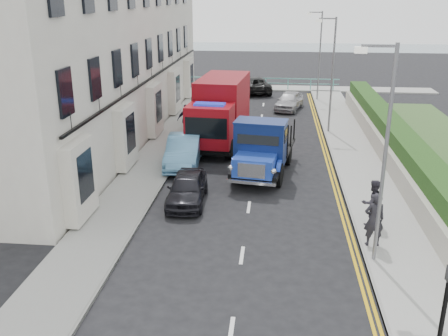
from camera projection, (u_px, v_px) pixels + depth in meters
ground at (246, 229)px, 18.59m from camera, size 120.00×120.00×0.00m
pavement_west at (162, 151)px, 27.52m from camera, size 2.40×38.00×0.12m
pavement_east at (356, 157)px, 26.49m from camera, size 2.60×38.00×0.12m
promenade at (266, 88)px, 45.78m from camera, size 30.00×2.50×0.12m
sea_plane at (271, 51)px, 74.88m from camera, size 120.00×120.00×0.00m
terrace_west at (101, 13)px, 29.34m from camera, size 6.31×30.20×14.25m
garden_east at (395, 143)px, 26.03m from camera, size 1.45×28.00×1.75m
seafront_railing at (266, 84)px, 44.85m from camera, size 13.00×0.08×1.11m
lamp_near at (382, 145)px, 14.98m from camera, size 1.23×0.18×7.00m
lamp_mid at (331, 69)px, 29.99m from camera, size 1.23×0.18×7.00m
lamp_far at (318, 51)px, 39.37m from camera, size 1.23×0.18×7.00m
traffic_signal at (444, 309)px, 10.41m from camera, size 0.16×0.20×3.10m
bedford_lorry at (261, 152)px, 23.36m from camera, size 3.09×6.09×2.77m
red_lorry at (220, 110)px, 28.57m from camera, size 2.99×7.31×3.74m
parked_car_front at (187, 188)px, 20.76m from camera, size 1.67×3.80×1.27m
parked_car_mid at (184, 151)px, 25.26m from camera, size 1.94×4.69×1.51m
parked_car_rear at (207, 113)px, 33.22m from camera, size 2.18×5.27×1.52m
seafront_car_left at (255, 85)px, 43.78m from camera, size 3.28×5.41×1.40m
seafront_car_right at (289, 101)px, 37.32m from camera, size 2.52×4.24×1.35m
pedestrian_east_near at (374, 219)px, 16.84m from camera, size 0.76×0.56×1.92m
pedestrian_east_far at (372, 203)px, 18.38m from camera, size 1.04×0.93×1.77m
pedestrian_west_near at (186, 120)px, 30.19m from camera, size 1.16×0.66×1.86m
pedestrian_west_far at (194, 110)px, 33.03m from camera, size 1.03×0.89×1.77m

